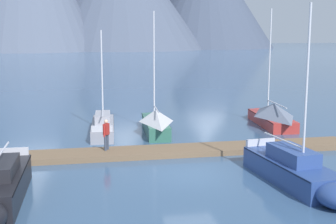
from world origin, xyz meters
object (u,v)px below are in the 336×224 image
Objects in this scene: sailboat_nearest_berth at (1,188)px; person_on_dock at (106,133)px; sailboat_far_berth at (272,115)px; sailboat_second_berth at (103,125)px; sailboat_mid_dock_port at (155,121)px; sailboat_mid_dock_starboard at (297,172)px.

sailboat_nearest_berth reaches higher than person_on_dock.
sailboat_nearest_berth is 20.92m from sailboat_far_berth.
sailboat_second_berth is 12.14m from sailboat_far_berth.
sailboat_mid_dock_port is 0.96× the size of sailboat_far_berth.
sailboat_far_berth reaches higher than person_on_dock.
sailboat_mid_dock_starboard reaches higher than person_on_dock.
sailboat_nearest_berth is 0.83× the size of sailboat_mid_dock_port.
person_on_dock is (-7.82, 6.68, 0.63)m from sailboat_mid_dock_starboard.
sailboat_nearest_berth is 12.23m from sailboat_mid_dock_starboard.
sailboat_mid_dock_port is (3.45, -0.67, 0.26)m from sailboat_second_berth.
sailboat_mid_dock_port reaches higher than sailboat_second_berth.
sailboat_second_berth is 0.95× the size of sailboat_mid_dock_starboard.
sailboat_second_berth is at bearing 169.06° from sailboat_mid_dock_port.
sailboat_nearest_berth is 13.37m from sailboat_second_berth.
sailboat_second_berth is at bearing -179.55° from sailboat_far_berth.
sailboat_nearest_berth is at bearing -123.86° from person_on_dock.
sailboat_second_berth is 6.07m from person_on_dock.
person_on_dock is at bearing 56.14° from sailboat_nearest_berth.
sailboat_mid_dock_starboard is 4.59× the size of person_on_dock.
sailboat_mid_dock_starboard is at bearing -0.57° from sailboat_nearest_berth.
sailboat_far_berth is (8.68, 0.76, 0.01)m from sailboat_mid_dock_port.
sailboat_far_berth reaches higher than sailboat_nearest_berth.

